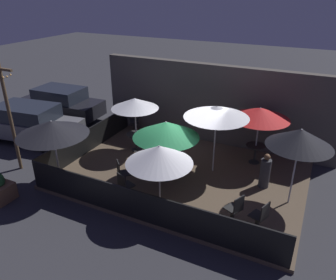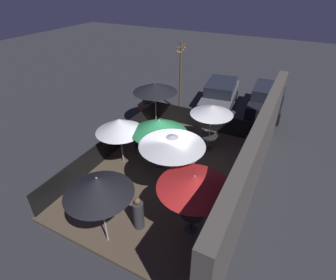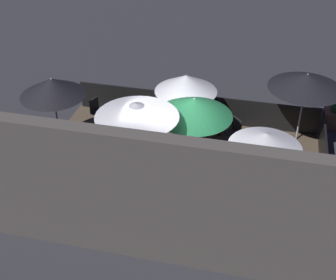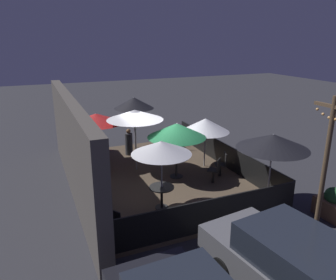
# 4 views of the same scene
# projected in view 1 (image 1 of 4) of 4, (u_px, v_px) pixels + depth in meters

# --- Properties ---
(ground_plane) EXTENTS (60.00, 60.00, 0.00)m
(ground_plane) POSITION_uv_depth(u_px,v_px,m) (182.00, 176.00, 11.65)
(ground_plane) COLOR #2D2D33
(patio_deck) EXTENTS (8.23, 5.80, 0.12)m
(patio_deck) POSITION_uv_depth(u_px,v_px,m) (182.00, 175.00, 11.62)
(patio_deck) COLOR brown
(patio_deck) RESTS_ON ground_plane
(building_wall) EXTENTS (9.83, 0.36, 3.36)m
(building_wall) POSITION_uv_depth(u_px,v_px,m) (214.00, 105.00, 13.48)
(building_wall) COLOR #4C4742
(building_wall) RESTS_ON ground_plane
(fence_front) EXTENTS (8.03, 0.05, 0.95)m
(fence_front) POSITION_uv_depth(u_px,v_px,m) (141.00, 206.00, 9.07)
(fence_front) COLOR black
(fence_front) RESTS_ON patio_deck
(fence_side_left) EXTENTS (0.05, 5.60, 0.95)m
(fence_side_left) POSITION_uv_depth(u_px,v_px,m) (89.00, 140.00, 13.00)
(fence_side_left) COLOR black
(fence_side_left) RESTS_ON patio_deck
(patio_umbrella_0) EXTENTS (1.82, 1.82, 2.18)m
(patio_umbrella_0) POSITION_uv_depth(u_px,v_px,m) (135.00, 103.00, 12.39)
(patio_umbrella_0) COLOR #B2B2B7
(patio_umbrella_0) RESTS_ON patio_deck
(patio_umbrella_1) EXTENTS (2.18, 2.18, 2.10)m
(patio_umbrella_1) POSITION_uv_depth(u_px,v_px,m) (166.00, 129.00, 10.51)
(patio_umbrella_1) COLOR #B2B2B7
(patio_umbrella_1) RESTS_ON patio_deck
(patio_umbrella_2) EXTENTS (2.12, 2.12, 2.17)m
(patio_umbrella_2) POSITION_uv_depth(u_px,v_px,m) (260.00, 113.00, 11.48)
(patio_umbrella_2) COLOR #B2B2B7
(patio_umbrella_2) RESTS_ON patio_deck
(patio_umbrella_3) EXTENTS (1.86, 1.86, 2.45)m
(patio_umbrella_3) POSITION_uv_depth(u_px,v_px,m) (300.00, 138.00, 9.11)
(patio_umbrella_3) COLOR #B2B2B7
(patio_umbrella_3) RESTS_ON patio_deck
(patio_umbrella_4) EXTENTS (1.93, 1.93, 2.03)m
(patio_umbrella_4) POSITION_uv_depth(u_px,v_px,m) (159.00, 155.00, 9.11)
(patio_umbrella_4) COLOR #B2B2B7
(patio_umbrella_4) RESTS_ON patio_deck
(patio_umbrella_5) EXTENTS (2.19, 2.19, 2.45)m
(patio_umbrella_5) POSITION_uv_depth(u_px,v_px,m) (217.00, 112.00, 10.79)
(patio_umbrella_5) COLOR #B2B2B7
(patio_umbrella_5) RESTS_ON patio_deck
(patio_umbrella_6) EXTENTS (2.22, 2.22, 2.29)m
(patio_umbrella_6) POSITION_uv_depth(u_px,v_px,m) (52.00, 128.00, 10.07)
(patio_umbrella_6) COLOR #B2B2B7
(patio_umbrella_6) RESTS_ON patio_deck
(dining_table_0) EXTENTS (0.77, 0.77, 0.72)m
(dining_table_0) POSITION_uv_depth(u_px,v_px,m) (136.00, 137.00, 13.00)
(dining_table_0) COLOR black
(dining_table_0) RESTS_ON patio_deck
(dining_table_1) EXTENTS (0.92, 0.92, 0.78)m
(dining_table_1) POSITION_uv_depth(u_px,v_px,m) (166.00, 163.00, 11.03)
(dining_table_1) COLOR black
(dining_table_1) RESTS_ON patio_deck
(dining_table_2) EXTENTS (0.72, 0.72, 0.71)m
(dining_table_2) POSITION_uv_depth(u_px,v_px,m) (255.00, 149.00, 12.08)
(dining_table_2) COLOR black
(dining_table_2) RESTS_ON patio_deck
(patio_chair_0) EXTENTS (0.57, 0.57, 0.95)m
(patio_chair_0) POSITION_uv_depth(u_px,v_px,m) (122.00, 172.00, 10.63)
(patio_chair_0) COLOR black
(patio_chair_0) RESTS_ON patio_deck
(patio_chair_1) EXTENTS (0.51, 0.51, 0.92)m
(patio_chair_1) POSITION_uv_depth(u_px,v_px,m) (125.00, 185.00, 9.99)
(patio_chair_1) COLOR black
(patio_chair_1) RESTS_ON patio_deck
(patio_chair_2) EXTENTS (0.52, 0.52, 0.92)m
(patio_chair_2) POSITION_uv_depth(u_px,v_px,m) (260.00, 216.00, 8.67)
(patio_chair_2) COLOR black
(patio_chair_2) RESTS_ON patio_deck
(patio_chair_3) EXTENTS (0.53, 0.53, 0.93)m
(patio_chair_3) POSITION_uv_depth(u_px,v_px,m) (235.00, 208.00, 8.95)
(patio_chair_3) COLOR black
(patio_chair_3) RESTS_ON patio_deck
(patio_chair_4) EXTENTS (0.56, 0.56, 0.91)m
(patio_chair_4) POSITION_uv_depth(u_px,v_px,m) (134.00, 120.00, 14.84)
(patio_chair_4) COLOR black
(patio_chair_4) RESTS_ON patio_deck
(patron_0) EXTENTS (0.45, 0.45, 1.20)m
(patron_0) POSITION_uv_depth(u_px,v_px,m) (265.00, 172.00, 10.61)
(patron_0) COLOR #333338
(patron_0) RESTS_ON patio_deck
(light_post) EXTENTS (1.10, 0.12, 3.95)m
(light_post) POSITION_uv_depth(u_px,v_px,m) (9.00, 112.00, 11.21)
(light_post) COLOR brown
(light_post) RESTS_ON ground_plane
(parked_car_0) EXTENTS (4.77, 2.28, 1.62)m
(parked_car_0) POSITION_uv_depth(u_px,v_px,m) (28.00, 123.00, 13.97)
(parked_car_0) COLOR #5B5B60
(parked_car_0) RESTS_ON ground_plane
(parked_car_1) EXTENTS (4.25, 1.96, 1.62)m
(parked_car_1) POSITION_uv_depth(u_px,v_px,m) (61.00, 103.00, 16.30)
(parked_car_1) COLOR black
(parked_car_1) RESTS_ON ground_plane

